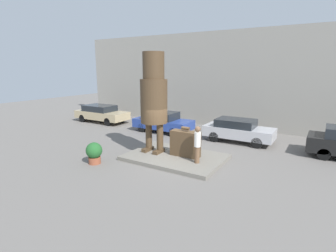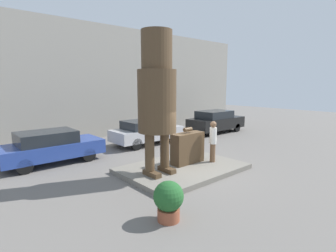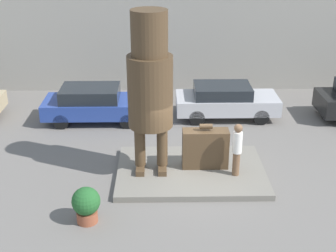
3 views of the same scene
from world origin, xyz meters
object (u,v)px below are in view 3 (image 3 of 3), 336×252
at_px(parked_car_silver, 226,100).
at_px(parked_car_blue, 95,103).
at_px(giant_suitcase, 205,148).
at_px(tourist, 237,148).
at_px(planter_pot, 86,204).
at_px(statue_figure, 150,81).

bearing_deg(parked_car_silver, parked_car_blue, -177.29).
distance_m(giant_suitcase, tourist, 1.14).
bearing_deg(planter_pot, tourist, 26.42).
bearing_deg(statue_figure, parked_car_blue, 117.70).
height_order(statue_figure, planter_pot, statue_figure).
height_order(giant_suitcase, tourist, tourist).
bearing_deg(parked_car_silver, tourist, -93.83).
distance_m(giant_suitcase, parked_car_silver, 4.79).
bearing_deg(planter_pot, parked_car_silver, 57.25).
distance_m(tourist, planter_pot, 4.95).
distance_m(parked_car_silver, planter_pot, 8.79).
distance_m(tourist, parked_car_silver, 5.23).
xyz_separation_m(statue_figure, tourist, (2.68, -0.41, -2.04)).
bearing_deg(tourist, planter_pot, -153.58).
height_order(giant_suitcase, parked_car_silver, giant_suitcase).
bearing_deg(parked_car_blue, planter_pot, -84.76).
relative_size(statue_figure, giant_suitcase, 3.39).
xyz_separation_m(giant_suitcase, parked_car_silver, (1.28, 4.62, -0.08)).
distance_m(statue_figure, planter_pot, 4.07).
relative_size(statue_figure, planter_pot, 4.89).
height_order(statue_figure, tourist, statue_figure).
relative_size(tourist, parked_car_blue, 0.41).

